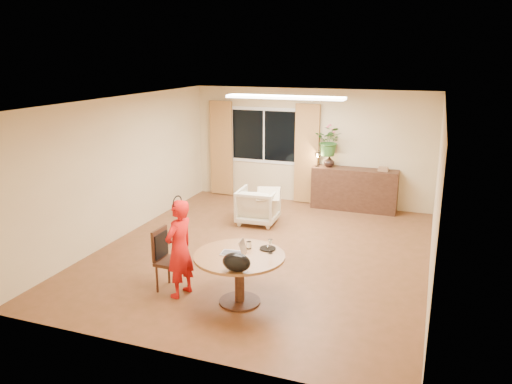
% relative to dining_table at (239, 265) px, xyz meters
% --- Properties ---
extents(floor, '(6.50, 6.50, 0.00)m').
position_rel_dining_table_xyz_m(floor, '(-0.30, 1.84, -0.56)').
color(floor, brown).
rests_on(floor, ground).
extents(ceiling, '(6.50, 6.50, 0.00)m').
position_rel_dining_table_xyz_m(ceiling, '(-0.30, 1.84, 2.04)').
color(ceiling, white).
rests_on(ceiling, wall_back).
extents(wall_back, '(5.50, 0.00, 5.50)m').
position_rel_dining_table_xyz_m(wall_back, '(-0.30, 5.09, 0.74)').
color(wall_back, tan).
rests_on(wall_back, floor).
extents(wall_left, '(0.00, 6.50, 6.50)m').
position_rel_dining_table_xyz_m(wall_left, '(-3.05, 1.84, 0.74)').
color(wall_left, tan).
rests_on(wall_left, floor).
extents(wall_right, '(0.00, 6.50, 6.50)m').
position_rel_dining_table_xyz_m(wall_right, '(2.45, 1.84, 0.74)').
color(wall_right, tan).
rests_on(wall_right, floor).
extents(window, '(1.70, 0.03, 1.30)m').
position_rel_dining_table_xyz_m(window, '(-1.40, 5.07, 0.94)').
color(window, white).
rests_on(window, wall_back).
extents(curtain_left, '(0.55, 0.08, 2.25)m').
position_rel_dining_table_xyz_m(curtain_left, '(-2.45, 4.99, 0.59)').
color(curtain_left, olive).
rests_on(curtain_left, wall_back).
extents(curtain_right, '(0.55, 0.08, 2.25)m').
position_rel_dining_table_xyz_m(curtain_right, '(-0.35, 4.99, 0.59)').
color(curtain_right, olive).
rests_on(curtain_right, wall_back).
extents(ceiling_panel, '(2.20, 0.35, 0.05)m').
position_rel_dining_table_xyz_m(ceiling_panel, '(-0.30, 3.04, 2.01)').
color(ceiling_panel, white).
rests_on(ceiling_panel, ceiling).
extents(dining_table, '(1.24, 1.24, 0.71)m').
position_rel_dining_table_xyz_m(dining_table, '(0.00, 0.00, 0.00)').
color(dining_table, brown).
rests_on(dining_table, floor).
extents(dining_chair, '(0.45, 0.41, 0.92)m').
position_rel_dining_table_xyz_m(dining_chair, '(-1.07, 0.04, -0.10)').
color(dining_chair, black).
rests_on(dining_chair, floor).
extents(child, '(0.57, 0.44, 1.41)m').
position_rel_dining_table_xyz_m(child, '(-0.87, -0.07, 0.15)').
color(child, '#B7220E').
rests_on(child, floor).
extents(laptop, '(0.35, 0.25, 0.22)m').
position_rel_dining_table_xyz_m(laptop, '(-0.10, 0.00, 0.26)').
color(laptop, '#B7B7BC').
rests_on(laptop, dining_table).
extents(tumbler, '(0.09, 0.09, 0.10)m').
position_rel_dining_table_xyz_m(tumbler, '(0.04, 0.25, 0.20)').
color(tumbler, white).
rests_on(tumbler, dining_table).
extents(wine_glass, '(0.09, 0.09, 0.20)m').
position_rel_dining_table_xyz_m(wine_glass, '(0.37, 0.20, 0.25)').
color(wine_glass, white).
rests_on(wine_glass, dining_table).
extents(pot_lid, '(0.28, 0.28, 0.04)m').
position_rel_dining_table_xyz_m(pot_lid, '(0.30, 0.32, 0.17)').
color(pot_lid, white).
rests_on(pot_lid, dining_table).
extents(handbag, '(0.39, 0.25, 0.25)m').
position_rel_dining_table_xyz_m(handbag, '(0.17, -0.51, 0.27)').
color(handbag, black).
rests_on(handbag, dining_table).
extents(armchair, '(0.82, 0.84, 0.72)m').
position_rel_dining_table_xyz_m(armchair, '(-0.90, 3.27, -0.20)').
color(armchair, beige).
rests_on(armchair, floor).
extents(throw, '(0.59, 0.65, 0.03)m').
position_rel_dining_table_xyz_m(throw, '(-0.65, 3.18, 0.18)').
color(throw, beige).
rests_on(throw, armchair).
extents(sideboard, '(1.84, 0.45, 0.92)m').
position_rel_dining_table_xyz_m(sideboard, '(0.78, 4.85, -0.10)').
color(sideboard, black).
rests_on(sideboard, floor).
extents(vase, '(0.28, 0.28, 0.25)m').
position_rel_dining_table_xyz_m(vase, '(0.20, 4.85, 0.49)').
color(vase, black).
rests_on(vase, sideboard).
extents(bouquet, '(0.65, 0.58, 0.66)m').
position_rel_dining_table_xyz_m(bouquet, '(0.19, 4.85, 0.94)').
color(bouquet, '#2B6124').
rests_on(bouquet, vase).
extents(book_stack, '(0.24, 0.20, 0.09)m').
position_rel_dining_table_xyz_m(book_stack, '(1.36, 4.85, 0.41)').
color(book_stack, '#8A5C46').
rests_on(book_stack, sideboard).
extents(desk_lamp, '(0.15, 0.15, 0.33)m').
position_rel_dining_table_xyz_m(desk_lamp, '(-0.06, 4.80, 0.53)').
color(desk_lamp, black).
rests_on(desk_lamp, sideboard).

